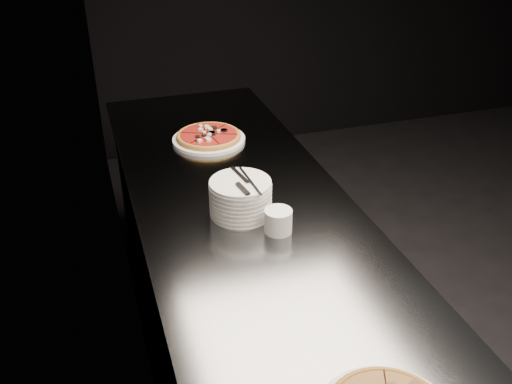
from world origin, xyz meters
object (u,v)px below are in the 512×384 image
object	(u,v)px
ramekin	(278,220)
pizza_tomato	(209,137)
counter	(251,319)
cutlery	(244,182)
plate_stack	(241,198)

from	to	relation	value
ramekin	pizza_tomato	bearing A→B (deg)	93.56
counter	cutlery	distance (m)	0.58
counter	plate_stack	distance (m)	0.52
counter	pizza_tomato	size ratio (longest dim) A/B	6.86
cutlery	pizza_tomato	bearing A→B (deg)	78.61
pizza_tomato	cutlery	xyz separation A→B (m)	(-0.03, -0.62, 0.11)
counter	cutlery	xyz separation A→B (m)	(-0.02, 0.00, 0.58)
plate_stack	cutlery	bearing A→B (deg)	-62.38
counter	cutlery	world-z (taller)	cutlery
pizza_tomato	plate_stack	size ratio (longest dim) A/B	1.75
plate_stack	ramekin	bearing A→B (deg)	-59.58
counter	ramekin	distance (m)	0.52
counter	plate_stack	size ratio (longest dim) A/B	11.98
counter	cutlery	bearing A→B (deg)	169.96
ramekin	counter	bearing A→B (deg)	113.96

